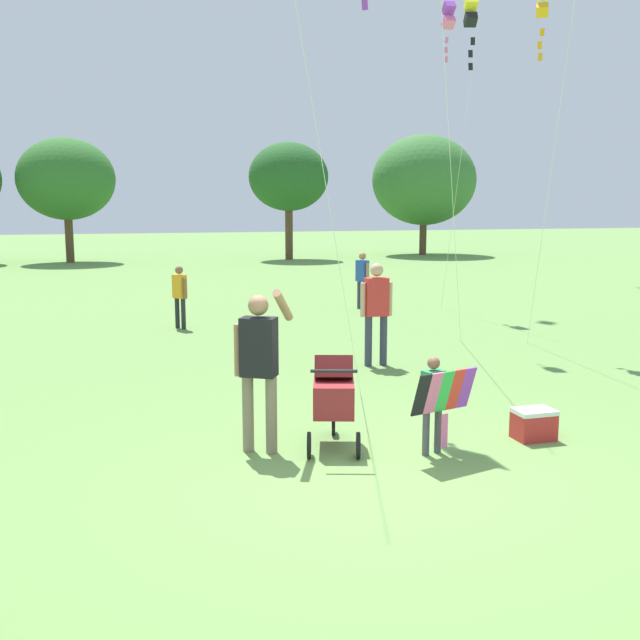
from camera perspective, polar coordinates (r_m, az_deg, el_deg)
name	(u,v)px	position (r m, az deg, el deg)	size (l,w,h in m)	color
ground_plane	(374,473)	(7.55, 4.18, -11.69)	(120.00, 120.00, 0.00)	#668E47
treeline_distant	(112,180)	(34.62, -15.79, 10.39)	(34.33, 6.29, 6.06)	brown
child_with_butterfly_kite	(435,396)	(7.93, 8.88, -5.85)	(0.77, 0.45, 1.07)	#4C4C51
person_adult_flyer	(259,358)	(7.87, -4.72, -2.98)	(0.68, 0.49, 1.79)	#7F705B
stroller	(334,393)	(8.14, 1.06, -5.62)	(0.72, 1.12, 1.03)	black
kite_orange_delta	(449,18)	(19.31, 9.93, 21.96)	(0.27, 1.95, 7.42)	purple
kite_green_novelty	(543,9)	(14.85, 16.83, 22.03)	(0.98, 2.42, 6.47)	white
kite_blue_high	(470,17)	(14.73, 11.53, 21.96)	(2.49, 3.80, 6.38)	yellow
person_sitting_far	(376,306)	(12.11, 4.37, 1.11)	(0.55, 0.24, 1.70)	#33384C
person_couple_left	(180,292)	(15.97, -10.79, 2.15)	(0.31, 0.37, 1.34)	#232328
person_kid_running	(362,276)	(18.60, 3.28, 3.43)	(0.29, 0.44, 1.44)	#33384C
cooler_box	(534,424)	(8.83, 16.18, -7.73)	(0.45, 0.33, 0.35)	red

